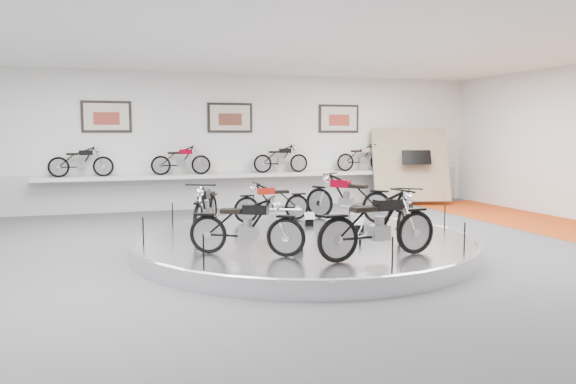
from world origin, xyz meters
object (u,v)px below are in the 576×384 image
object	(u,v)px
bike_d	(246,226)
bike_e	(378,224)
bike_b	(272,202)
bike_c	(206,208)
bike_a	(347,197)
display_platform	(304,244)
bike_f	(406,214)
shelf	(233,175)

from	to	relation	value
bike_d	bike_e	world-z (taller)	bike_e
bike_b	bike_c	distance (m)	1.93
bike_b	bike_d	distance (m)	3.47
bike_b	bike_c	world-z (taller)	bike_c
bike_a	bike_d	world-z (taller)	bike_a
display_platform	bike_d	distance (m)	2.01
bike_b	bike_f	size ratio (longest dim) A/B	0.97
display_platform	bike_d	bearing A→B (deg)	-138.16
display_platform	bike_a	size ratio (longest dim) A/B	3.56
bike_d	bike_c	bearing A→B (deg)	127.15
bike_e	bike_d	bearing A→B (deg)	148.92
bike_a	display_platform	bearing A→B (deg)	94.84
shelf	bike_f	size ratio (longest dim) A/B	7.15
bike_c	bike_e	world-z (taller)	bike_e
shelf	bike_a	size ratio (longest dim) A/B	6.12
bike_f	display_platform	bearing A→B (deg)	105.37
bike_d	bike_f	distance (m)	3.22
bike_f	bike_a	bearing A→B (deg)	42.74
bike_e	display_platform	bearing A→B (deg)	95.22
bike_a	bike_f	bearing A→B (deg)	145.86
bike_e	bike_f	bearing A→B (deg)	40.13
bike_b	bike_e	xyz separation A→B (m)	(0.55, -4.03, 0.10)
bike_d	bike_e	distance (m)	2.07
bike_a	bike_f	xyz separation A→B (m)	(0.20, -2.21, -0.08)
shelf	bike_a	distance (m)	5.14
display_platform	bike_f	bearing A→B (deg)	-22.16
shelf	bike_c	bearing A→B (deg)	-107.26
bike_b	bike_d	bearing A→B (deg)	63.06
bike_a	shelf	bearing A→B (deg)	-21.85
shelf	bike_d	size ratio (longest dim) A/B	6.78
shelf	bike_a	bearing A→B (deg)	-72.50
bike_a	bike_b	bearing A→B (deg)	35.99
shelf	bike_e	distance (m)	8.52
display_platform	bike_d	xyz separation A→B (m)	(-1.43, -1.28, 0.63)
shelf	bike_b	bearing A→B (deg)	-90.95
bike_c	shelf	bearing A→B (deg)	-176.14
display_platform	shelf	xyz separation A→B (m)	(0.00, 6.40, 0.85)
shelf	bike_d	xyz separation A→B (m)	(-1.43, -7.68, -0.22)
display_platform	bike_f	xyz separation A→B (m)	(1.75, -0.71, 0.60)
bike_a	bike_f	world-z (taller)	bike_a
bike_e	bike_a	bearing A→B (deg)	65.97
bike_a	bike_f	distance (m)	2.22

